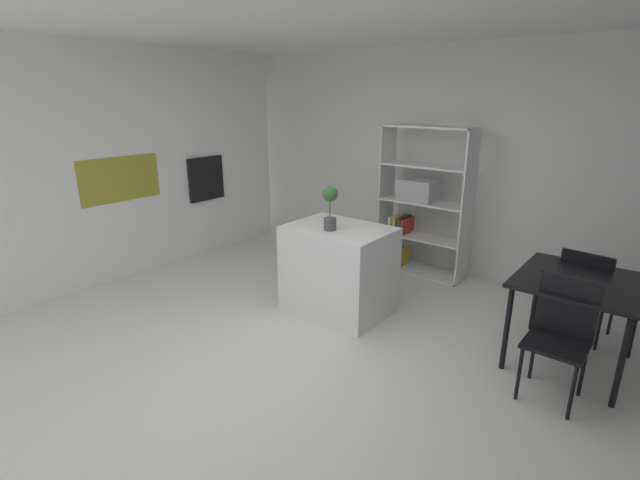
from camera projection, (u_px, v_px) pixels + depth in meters
ground_plane at (298, 355)px, 4.03m from camera, size 9.80×9.80×0.00m
ceiling_slab at (292, 2)px, 3.18m from camera, size 7.12×5.77×0.06m
back_partition at (448, 162)px, 5.73m from camera, size 7.12×0.06×2.76m
tall_cabinet_run_left at (97, 164)px, 5.52m from camera, size 0.61×5.20×2.76m
cabinet_niche_splashback at (120, 179)px, 5.46m from camera, size 0.01×1.00×0.53m
built_in_oven at (206, 178)px, 6.41m from camera, size 0.06×0.57×0.60m
kitchen_island at (339, 269)px, 4.76m from camera, size 1.03×0.75×0.91m
potted_plant_on_island at (330, 205)px, 4.46m from camera, size 0.15×0.15×0.44m
open_bookshelf at (418, 206)px, 5.70m from camera, size 1.11×0.37×1.83m
dining_table at (579, 289)px, 3.72m from camera, size 0.92×0.97×0.77m
dining_chair_far at (586, 287)px, 4.15m from camera, size 0.47×0.50×0.87m
dining_chair_near at (561, 328)px, 3.38m from camera, size 0.42×0.41×0.92m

